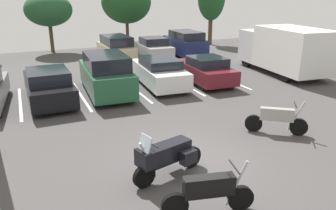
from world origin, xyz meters
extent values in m
cube|color=#423F3F|center=(0.00, 0.00, -0.05)|extent=(44.00, 44.00, 0.10)
cylinder|color=black|center=(-1.78, -0.60, 0.31)|extent=(0.64, 0.28, 0.63)
cylinder|color=black|center=(-0.22, -0.19, 0.31)|extent=(0.64, 0.28, 0.63)
cube|color=black|center=(-1.00, -0.40, 0.74)|extent=(1.28, 0.73, 0.49)
cylinder|color=#B2B2B7|center=(-1.67, -0.57, 0.72)|extent=(0.50, 0.20, 1.10)
cylinder|color=black|center=(-1.59, -0.55, 1.17)|extent=(0.19, 0.61, 0.04)
cube|color=black|center=(-1.68, -0.58, 0.79)|extent=(0.56, 0.61, 0.44)
cube|color=#B2C1CC|center=(-1.73, -0.59, 1.21)|extent=(0.27, 0.47, 0.39)
cube|color=black|center=(-0.56, -0.65, 0.61)|extent=(0.49, 0.34, 0.36)
cube|color=black|center=(-0.74, 0.04, 0.61)|extent=(0.49, 0.34, 0.36)
cylinder|color=black|center=(4.17, 0.27, 0.30)|extent=(0.55, 0.46, 0.60)
cylinder|color=black|center=(2.97, 1.19, 0.30)|extent=(0.55, 0.46, 0.60)
cube|color=gray|center=(3.57, 0.73, 0.70)|extent=(1.04, 0.87, 0.44)
cylinder|color=#B2B2B7|center=(4.08, 0.35, 0.70)|extent=(0.43, 0.35, 1.08)
cylinder|color=black|center=(4.01, 0.39, 1.10)|extent=(0.40, 0.52, 0.04)
cylinder|color=black|center=(-0.12, -2.36, 0.30)|extent=(0.62, 0.26, 0.61)
cylinder|color=black|center=(-1.59, -2.01, 0.30)|extent=(0.62, 0.26, 0.61)
cube|color=black|center=(-0.85, -2.18, 0.71)|extent=(1.17, 0.54, 0.46)
cylinder|color=#B2B2B7|center=(-0.23, -2.33, 0.70)|extent=(0.49, 0.18, 1.08)
cylinder|color=black|center=(-0.31, -2.31, 1.12)|extent=(0.18, 0.61, 0.04)
cube|color=silver|center=(-4.53, 7.97, 0.00)|extent=(0.12, 4.98, 0.01)
cube|color=silver|center=(-1.85, 7.97, 0.00)|extent=(0.12, 4.98, 0.01)
cube|color=silver|center=(0.83, 7.97, 0.00)|extent=(0.12, 4.98, 0.01)
cube|color=silver|center=(3.52, 7.97, 0.00)|extent=(0.12, 4.98, 0.01)
cube|color=silver|center=(6.20, 7.97, 0.00)|extent=(0.12, 4.98, 0.01)
cylinder|color=black|center=(-5.10, 9.53, 0.31)|extent=(0.26, 0.63, 0.61)
cube|color=black|center=(-3.28, 7.81, 0.60)|extent=(1.93, 4.84, 0.80)
cube|color=black|center=(-3.27, 7.47, 1.24)|extent=(1.73, 2.26, 0.50)
cylinder|color=black|center=(-4.10, 9.43, 0.30)|extent=(0.23, 0.61, 0.60)
cylinder|color=black|center=(-2.52, 9.46, 0.30)|extent=(0.23, 0.61, 0.60)
cylinder|color=black|center=(-4.03, 6.16, 0.30)|extent=(0.23, 0.61, 0.60)
cylinder|color=black|center=(-2.46, 6.19, 0.30)|extent=(0.23, 0.61, 0.60)
cube|color=#235638|center=(-0.64, 7.81, 0.76)|extent=(2.16, 4.84, 1.07)
cube|color=black|center=(-0.65, 7.59, 1.63)|extent=(1.92, 3.07, 0.66)
cylinder|color=black|center=(-1.37, 9.47, 0.34)|extent=(0.26, 0.70, 0.68)
cylinder|color=black|center=(0.28, 9.38, 0.34)|extent=(0.26, 0.70, 0.68)
cylinder|color=black|center=(-1.55, 6.25, 0.34)|extent=(0.26, 0.70, 0.68)
cylinder|color=black|center=(0.10, 6.16, 0.34)|extent=(0.26, 0.70, 0.68)
cube|color=white|center=(2.23, 8.11, 0.63)|extent=(2.15, 4.82, 0.84)
cube|color=black|center=(2.22, 7.94, 1.27)|extent=(1.84, 2.46, 0.44)
cylinder|color=black|center=(1.57, 9.76, 0.33)|extent=(0.27, 0.67, 0.66)
cylinder|color=black|center=(3.12, 9.65, 0.33)|extent=(0.27, 0.67, 0.66)
cylinder|color=black|center=(1.34, 6.57, 0.33)|extent=(0.27, 0.67, 0.66)
cylinder|color=black|center=(2.90, 6.46, 0.33)|extent=(0.27, 0.67, 0.66)
cube|color=maroon|center=(4.73, 7.71, 0.60)|extent=(2.07, 4.32, 0.75)
cube|color=black|center=(4.71, 7.45, 1.21)|extent=(1.79, 1.96, 0.46)
cylinder|color=black|center=(4.02, 9.19, 0.35)|extent=(0.26, 0.71, 0.70)
cylinder|color=black|center=(5.60, 9.10, 0.35)|extent=(0.26, 0.71, 0.70)
cylinder|color=black|center=(3.86, 6.32, 0.35)|extent=(0.26, 0.71, 0.70)
cylinder|color=black|center=(5.44, 6.23, 0.35)|extent=(0.26, 0.71, 0.70)
cube|color=#C1B289|center=(1.95, 15.36, 0.69)|extent=(1.79, 4.29, 0.96)
cube|color=black|center=(1.95, 15.18, 1.48)|extent=(1.65, 2.95, 0.62)
cylinder|color=black|center=(1.18, 16.82, 0.32)|extent=(0.22, 0.65, 0.64)
cylinder|color=black|center=(2.70, 16.82, 0.32)|extent=(0.22, 0.65, 0.64)
cylinder|color=black|center=(1.20, 13.91, 0.32)|extent=(0.22, 0.65, 0.64)
cylinder|color=black|center=(2.71, 13.91, 0.32)|extent=(0.22, 0.65, 0.64)
cube|color=#B7B7BC|center=(4.63, 15.16, 0.64)|extent=(1.96, 4.34, 0.85)
cube|color=black|center=(4.62, 14.90, 1.32)|extent=(1.73, 1.94, 0.51)
cylinder|color=black|center=(3.91, 16.65, 0.33)|extent=(0.24, 0.66, 0.65)
cylinder|color=black|center=(5.46, 16.59, 0.33)|extent=(0.24, 0.66, 0.65)
cylinder|color=black|center=(3.81, 13.74, 0.33)|extent=(0.24, 0.66, 0.65)
cylinder|color=black|center=(5.35, 13.68, 0.33)|extent=(0.24, 0.66, 0.65)
cube|color=navy|center=(7.32, 15.29, 0.77)|extent=(2.04, 4.62, 1.11)
cube|color=black|center=(7.30, 14.99, 1.61)|extent=(1.83, 3.03, 0.56)
cylinder|color=black|center=(6.57, 16.87, 0.33)|extent=(0.25, 0.67, 0.66)
cylinder|color=black|center=(8.18, 16.80, 0.33)|extent=(0.25, 0.67, 0.66)
cylinder|color=black|center=(6.45, 13.77, 0.33)|extent=(0.25, 0.67, 0.66)
cylinder|color=black|center=(8.06, 13.71, 0.33)|extent=(0.25, 0.67, 0.66)
cube|color=silver|center=(10.31, 9.99, 1.35)|extent=(2.64, 1.98, 1.97)
cube|color=white|center=(10.00, 6.90, 1.56)|extent=(2.91, 4.70, 2.39)
cylinder|color=black|center=(9.25, 10.04, 0.45)|extent=(0.39, 0.93, 0.90)
cylinder|color=black|center=(11.36, 9.83, 0.45)|extent=(0.39, 0.93, 0.90)
cylinder|color=black|center=(8.85, 6.02, 0.45)|extent=(0.39, 0.93, 0.90)
cylinder|color=black|center=(10.95, 5.81, 0.45)|extent=(0.39, 0.93, 0.90)
cylinder|color=#4C3823|center=(-1.80, 20.97, 1.03)|extent=(0.29, 0.29, 2.05)
ellipsoid|color=#23512D|center=(-1.80, 20.97, 3.33)|extent=(3.66, 3.66, 2.56)
cylinder|color=#4C3823|center=(4.41, 20.47, 1.04)|extent=(0.27, 0.27, 2.08)
ellipsoid|color=#1E4C23|center=(4.41, 20.47, 3.88)|extent=(4.15, 4.15, 3.59)
cylinder|color=#4C3823|center=(12.03, 19.43, 1.08)|extent=(0.38, 0.38, 2.17)
camera|label=1|loc=(-4.21, -7.55, 4.72)|focal=35.61mm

